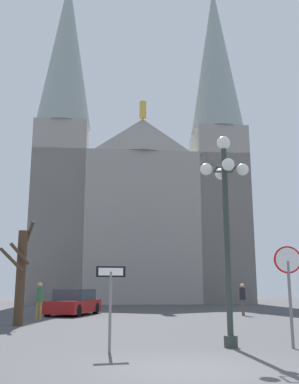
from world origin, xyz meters
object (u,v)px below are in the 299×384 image
street_lamp (226,207)px  parked_car_near_red (74,303)px  one_way_arrow_sign (110,294)px  stop_sign (289,276)px  cathedral (139,199)px  pedestrian_walking (40,297)px  bare_tree (20,274)px  pedestrian_standing (243,296)px

street_lamp → parked_car_near_red: (-6.00, 13.57, -3.07)m
one_way_arrow_sign → street_lamp: (3.12, 0.82, 2.37)m
street_lamp → stop_sign: bearing=-8.6°
parked_car_near_red → cathedral: bearing=79.3°
one_way_arrow_sign → pedestrian_walking: bearing=110.7°
cathedral → one_way_arrow_sign: size_ratio=17.05×
parked_car_near_red → street_lamp: bearing=-66.2°
cathedral → bare_tree: size_ratio=8.13×
stop_sign → street_lamp: size_ratio=0.45×
street_lamp → parked_car_near_red: 15.15m
pedestrian_standing → parked_car_near_red: bearing=175.2°
pedestrian_walking → pedestrian_standing: (10.51, 3.01, -0.03)m
stop_sign → parked_car_near_red: bearing=118.7°
pedestrian_walking → street_lamp: bearing=-54.0°
street_lamp → pedestrian_walking: (-7.12, 9.78, -2.67)m
pedestrian_standing → bare_tree: bearing=-150.3°
stop_sign → parked_car_near_red: size_ratio=0.56×
cathedral → pedestrian_walking: 25.85m
cathedral → one_way_arrow_sign: bearing=-91.4°
pedestrian_walking → pedestrian_standing: 10.93m
cathedral → street_lamp: 34.10m
cathedral → bare_tree: 28.41m
one_way_arrow_sign → cathedral: bearing=88.6°
cathedral → parked_car_near_red: bearing=-100.7°
one_way_arrow_sign → pedestrian_walking: size_ratio=1.17×
cathedral → street_lamp: size_ratio=6.05×
parked_car_near_red → pedestrian_walking: size_ratio=2.64×
street_lamp → pedestrian_walking: size_ratio=3.29×
cathedral → pedestrian_walking: cathedral is taller
stop_sign → pedestrian_walking: size_ratio=1.49×
stop_sign → one_way_arrow_sign: bearing=-172.9°
bare_tree → pedestrian_standing: size_ratio=2.50×
stop_sign → pedestrian_walking: 13.27m
pedestrian_walking → parked_car_near_red: bearing=73.6°
street_lamp → bare_tree: bearing=137.4°
one_way_arrow_sign → street_lamp: street_lamp is taller
parked_car_near_red → one_way_arrow_sign: bearing=-78.7°
bare_tree → stop_sign: bearing=-38.1°
cathedral → pedestrian_standing: size_ratio=20.34×
pedestrian_standing → one_way_arrow_sign: bearing=-115.6°
stop_sign → pedestrian_standing: (1.83, 13.03, -0.78)m
street_lamp → pedestrian_walking: 12.39m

